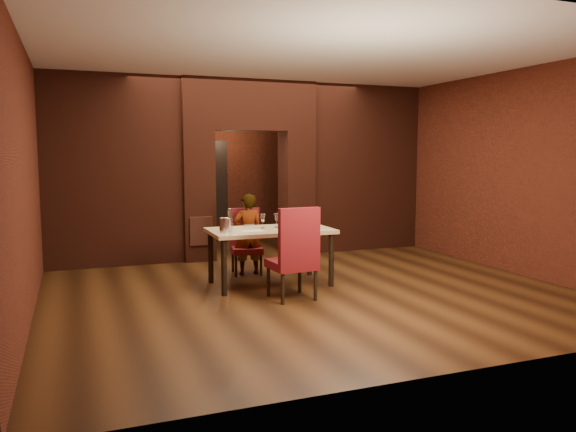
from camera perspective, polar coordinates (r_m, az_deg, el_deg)
name	(u,v)px	position (r m, az deg, el deg)	size (l,w,h in m)	color
floor	(288,278)	(8.61, -0.05, -6.31)	(8.00, 8.00, 0.00)	#412410
ceiling	(287,63)	(8.50, -0.05, 15.24)	(7.00, 8.00, 0.04)	silver
wall_back	(221,167)	(12.22, -6.81, 4.95)	(7.00, 0.04, 3.20)	maroon
wall_front	(459,188)	(4.89, 17.02, 2.72)	(7.00, 0.04, 3.20)	maroon
wall_left	(31,176)	(7.86, -24.67, 3.68)	(0.04, 8.00, 3.20)	maroon
wall_right	(478,171)	(10.19, 18.70, 4.40)	(0.04, 8.00, 3.20)	maroon
pillar_left	(197,195)	(10.08, -9.21, 2.07)	(0.55, 0.55, 2.30)	maroon
pillar_right	(296,193)	(10.63, 0.87, 2.37)	(0.55, 0.55, 2.30)	maroon
lintel	(248,106)	(10.33, -4.11, 11.12)	(2.45, 0.55, 0.90)	maroon
wing_wall_left	(113,171)	(9.87, -17.33, 4.39)	(2.27, 0.35, 3.20)	maroon
wing_wall_right	(363,168)	(11.21, 7.61, 4.82)	(2.27, 0.35, 3.20)	maroon
vent_panel	(201,231)	(9.86, -8.80, -1.52)	(0.40, 0.03, 0.50)	#A74A30
rear_door	(204,193)	(12.09, -8.54, 2.30)	(0.90, 0.08, 2.10)	black
rear_door_frame	(204,193)	(12.06, -8.50, 2.29)	(1.02, 0.04, 2.22)	black
dining_table	(270,257)	(8.11, -1.82, -4.16)	(1.74, 0.98, 0.82)	tan
chair_far	(247,242)	(8.83, -4.23, -2.62)	(0.47, 0.47, 1.02)	maroon
chair_near	(292,253)	(7.30, 0.36, -3.74)	(0.55, 0.55, 1.21)	maroon
person_seated	(248,234)	(8.77, -4.10, -1.87)	(0.46, 0.30, 1.27)	white
wine_glass_a	(263,221)	(8.11, -2.58, -0.52)	(0.08, 0.08, 0.20)	white
wine_glass_b	(277,220)	(8.19, -1.17, -0.45)	(0.08, 0.08, 0.20)	silver
wine_glass_c	(283,222)	(8.12, -0.47, -0.58)	(0.07, 0.07, 0.18)	white
tasting_sheet	(253,231)	(7.83, -3.62, -1.51)	(0.30, 0.22, 0.00)	silver
wine_bucket	(225,225)	(7.74, -6.41, -0.91)	(0.16, 0.16, 0.20)	silver
water_bottle	(230,219)	(8.07, -5.92, -0.26)	(0.07, 0.07, 0.29)	white
potted_plant	(295,255)	(9.24, 0.67, -3.98)	(0.41, 0.36, 0.46)	#286125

